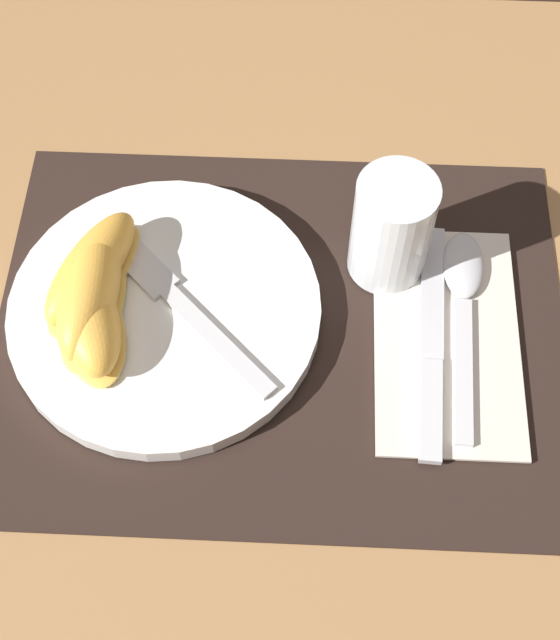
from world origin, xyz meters
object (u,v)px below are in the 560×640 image
(plate, at_px, (165,310))
(spoon, at_px, (463,292))
(juice_glass, at_px, (391,233))
(knife, at_px, (432,344))
(citrus_wedge_1, at_px, (91,293))
(citrus_wedge_2, at_px, (89,322))
(fork, at_px, (174,297))
(citrus_wedge_0, at_px, (92,270))

(plate, height_order, spoon, plate)
(juice_glass, xyz_separation_m, knife, (0.04, -0.08, -0.04))
(citrus_wedge_1, bearing_deg, juice_glass, 14.69)
(juice_glass, xyz_separation_m, citrus_wedge_2, (-0.23, -0.09, -0.01))
(fork, bearing_deg, citrus_wedge_0, 168.48)
(knife, height_order, citrus_wedge_0, citrus_wedge_0)
(juice_glass, relative_size, fork, 0.65)
(citrus_wedge_2, bearing_deg, fork, 28.89)
(citrus_wedge_1, bearing_deg, citrus_wedge_0, 98.09)
(plate, xyz_separation_m, citrus_wedge_1, (-0.05, -0.00, 0.03))
(juice_glass, bearing_deg, plate, -161.91)
(knife, xyz_separation_m, fork, (-0.21, 0.03, 0.01))
(juice_glass, distance_m, citrus_wedge_1, 0.24)
(juice_glass, xyz_separation_m, citrus_wedge_0, (-0.24, -0.04, -0.01))
(spoon, bearing_deg, knife, -119.69)
(citrus_wedge_1, bearing_deg, fork, 8.43)
(plate, bearing_deg, fork, 40.89)
(juice_glass, xyz_separation_m, spoon, (0.06, -0.03, -0.04))
(plate, bearing_deg, spoon, 6.63)
(plate, height_order, fork, fork)
(fork, distance_m, citrus_wedge_1, 0.07)
(citrus_wedge_2, bearing_deg, juice_glass, 20.19)
(citrus_wedge_0, bearing_deg, citrus_wedge_2, -83.92)
(juice_glass, bearing_deg, citrus_wedge_0, -170.70)
(juice_glass, bearing_deg, fork, -163.13)
(spoon, height_order, citrus_wedge_1, citrus_wedge_1)
(juice_glass, relative_size, knife, 0.48)
(citrus_wedge_1, bearing_deg, plate, 2.89)
(knife, relative_size, citrus_wedge_2, 1.84)
(plate, relative_size, fork, 1.62)
(spoon, relative_size, fork, 1.24)
(knife, xyz_separation_m, citrus_wedge_2, (-0.27, -0.01, 0.03))
(citrus_wedge_0, bearing_deg, fork, -11.52)
(citrus_wedge_0, distance_m, citrus_wedge_1, 0.02)
(knife, relative_size, citrus_wedge_1, 1.73)
(plate, xyz_separation_m, juice_glass, (0.18, 0.06, 0.04))
(plate, height_order, juice_glass, juice_glass)
(plate, relative_size, citrus_wedge_2, 2.19)
(knife, height_order, spoon, spoon)
(knife, xyz_separation_m, citrus_wedge_0, (-0.27, 0.04, 0.03))
(plate, distance_m, fork, 0.01)
(spoon, bearing_deg, citrus_wedge_2, -169.45)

